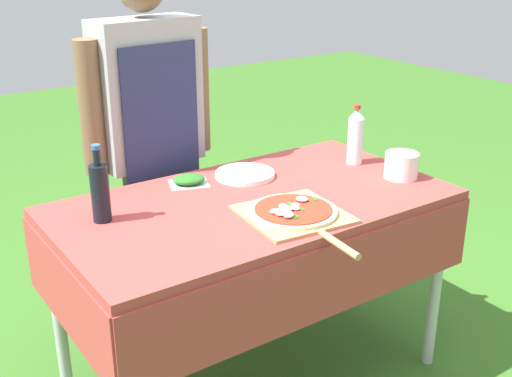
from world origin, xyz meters
TOP-DOWN VIEW (x-y plane):
  - ground_plane at (0.00, 0.00)m, footprint 12.00×12.00m
  - prep_table at (0.00, 0.00)m, footprint 1.51×0.83m
  - person_cook at (-0.13, 0.59)m, footprint 0.62×0.24m
  - pizza_on_peel at (0.02, -0.22)m, footprint 0.37×0.56m
  - oil_bottle at (-0.55, 0.14)m, footprint 0.07×0.07m
  - water_bottle at (0.60, 0.09)m, footprint 0.07×0.07m
  - herb_container at (-0.13, 0.27)m, footprint 0.18×0.17m
  - mixing_tub at (0.63, -0.15)m, footprint 0.14×0.14m
  - plate_stack at (0.11, 0.22)m, footprint 0.25×0.25m

SIDE VIEW (x-z plane):
  - ground_plane at x=0.00m, z-range 0.00..0.00m
  - prep_table at x=0.00m, z-range 0.31..1.13m
  - plate_stack at x=0.11m, z-range 0.82..0.84m
  - pizza_on_peel at x=0.02m, z-range 0.80..0.86m
  - herb_container at x=-0.13m, z-range 0.82..0.86m
  - mixing_tub at x=0.63m, z-range 0.82..0.92m
  - oil_bottle at x=-0.55m, z-range 0.79..1.07m
  - water_bottle at x=0.60m, z-range 0.81..1.07m
  - person_cook at x=-0.13m, z-range 0.15..1.79m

